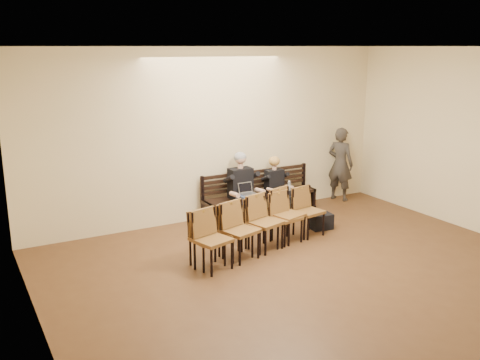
% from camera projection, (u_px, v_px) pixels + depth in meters
% --- Properties ---
extents(ground, '(10.00, 10.00, 0.00)m').
position_uv_depth(ground, '(384.00, 319.00, 7.07)').
color(ground, brown).
rests_on(ground, ground).
extents(room_walls, '(8.02, 10.01, 3.51)m').
position_uv_depth(room_walls, '(354.00, 121.00, 7.12)').
color(room_walls, beige).
rests_on(room_walls, ground).
extents(bench, '(2.60, 0.90, 0.45)m').
position_uv_depth(bench, '(260.00, 204.00, 11.38)').
color(bench, black).
rests_on(bench, ground).
extents(seated_man, '(0.59, 0.82, 1.43)m').
position_uv_depth(seated_man, '(243.00, 187.00, 10.92)').
color(seated_man, black).
rests_on(seated_man, ground).
extents(seated_woman, '(0.48, 0.66, 1.11)m').
position_uv_depth(seated_woman, '(277.00, 189.00, 11.35)').
color(seated_woman, black).
rests_on(seated_woman, ground).
extents(laptop, '(0.32, 0.26, 0.23)m').
position_uv_depth(laptop, '(248.00, 196.00, 10.79)').
color(laptop, '#B6B7BB').
rests_on(laptop, bench).
extents(water_bottle, '(0.07, 0.07, 0.21)m').
position_uv_depth(water_bottle, '(289.00, 191.00, 11.19)').
color(water_bottle, silver).
rests_on(water_bottle, bench).
extents(bag, '(0.45, 0.33, 0.31)m').
position_uv_depth(bag, '(321.00, 221.00, 10.51)').
color(bag, black).
rests_on(bag, ground).
extents(passerby, '(0.73, 0.85, 1.96)m').
position_uv_depth(passerby, '(340.00, 159.00, 12.32)').
color(passerby, '#35302B').
rests_on(passerby, ground).
extents(chair_row_front, '(2.43, 1.17, 0.98)m').
position_uv_depth(chair_row_front, '(253.00, 227.00, 9.16)').
color(chair_row_front, brown).
rests_on(chair_row_front, ground).
extents(chair_row_back, '(2.88, 0.97, 0.92)m').
position_uv_depth(chair_row_back, '(262.00, 224.00, 9.38)').
color(chair_row_back, brown).
rests_on(chair_row_back, ground).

